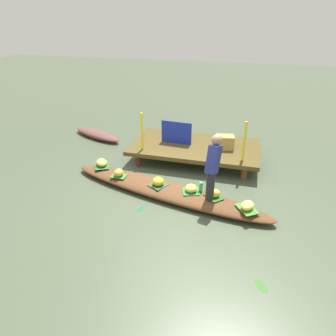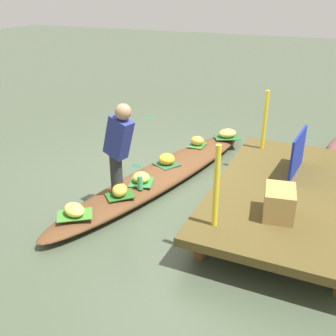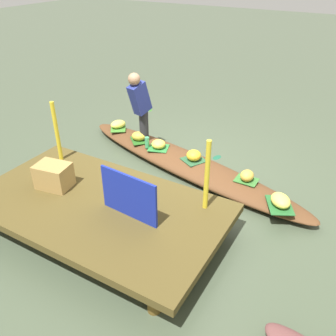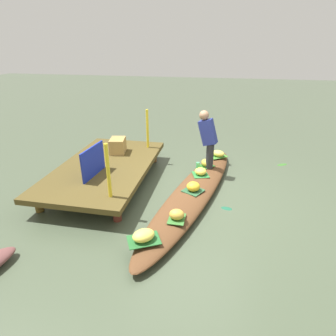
{
  "view_description": "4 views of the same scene",
  "coord_description": "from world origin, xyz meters",
  "px_view_note": "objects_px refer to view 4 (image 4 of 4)",
  "views": [
    {
      "loc": [
        1.52,
        -5.22,
        3.38
      ],
      "look_at": [
        -0.02,
        0.33,
        0.46
      ],
      "focal_mm": 32.64,
      "sensor_mm": 36.0,
      "label": 1
    },
    {
      "loc": [
        4.94,
        2.3,
        2.72
      ],
      "look_at": [
        0.41,
        0.27,
        0.43
      ],
      "focal_mm": 42.36,
      "sensor_mm": 36.0,
      "label": 2
    },
    {
      "loc": [
        -2.32,
        4.59,
        3.09
      ],
      "look_at": [
        -0.01,
        0.61,
        0.34
      ],
      "focal_mm": 38.48,
      "sensor_mm": 36.0,
      "label": 3
    },
    {
      "loc": [
        -4.65,
        -0.41,
        2.71
      ],
      "look_at": [
        0.32,
        0.56,
        0.42
      ],
      "focal_mm": 29.73,
      "sensor_mm": 36.0,
      "label": 4
    }
  ],
  "objects_px": {
    "banana_bunch_0": "(206,163)",
    "banana_bunch_2": "(218,153)",
    "vendor_boat": "(194,192)",
    "water_bottle": "(198,167)",
    "produce_crate": "(118,146)",
    "banana_bunch_5": "(177,214)",
    "market_banner": "(93,161)",
    "vendor_person": "(208,137)",
    "banana_bunch_1": "(193,186)",
    "banana_bunch_4": "(144,235)",
    "banana_bunch_3": "(201,171)"
  },
  "relations": [
    {
      "from": "produce_crate",
      "to": "market_banner",
      "type": "bearing_deg",
      "value": 179.25
    },
    {
      "from": "banana_bunch_1",
      "to": "banana_bunch_5",
      "type": "height_order",
      "value": "banana_bunch_1"
    },
    {
      "from": "market_banner",
      "to": "banana_bunch_3",
      "type": "bearing_deg",
      "value": -63.28
    },
    {
      "from": "banana_bunch_0",
      "to": "banana_bunch_2",
      "type": "distance_m",
      "value": 0.69
    },
    {
      "from": "banana_bunch_3",
      "to": "vendor_person",
      "type": "bearing_deg",
      "value": -11.99
    },
    {
      "from": "water_bottle",
      "to": "banana_bunch_1",
      "type": "bearing_deg",
      "value": -179.82
    },
    {
      "from": "banana_bunch_3",
      "to": "produce_crate",
      "type": "distance_m",
      "value": 2.01
    },
    {
      "from": "banana_bunch_0",
      "to": "produce_crate",
      "type": "relative_size",
      "value": 0.57
    },
    {
      "from": "banana_bunch_5",
      "to": "banana_bunch_0",
      "type": "bearing_deg",
      "value": -8.03
    },
    {
      "from": "water_bottle",
      "to": "banana_bunch_2",
      "type": "bearing_deg",
      "value": -23.61
    },
    {
      "from": "water_bottle",
      "to": "market_banner",
      "type": "distance_m",
      "value": 2.15
    },
    {
      "from": "banana_bunch_5",
      "to": "market_banner",
      "type": "bearing_deg",
      "value": 63.7
    },
    {
      "from": "vendor_boat",
      "to": "banana_bunch_2",
      "type": "distance_m",
      "value": 1.73
    },
    {
      "from": "produce_crate",
      "to": "banana_bunch_0",
      "type": "bearing_deg",
      "value": -89.27
    },
    {
      "from": "banana_bunch_0",
      "to": "banana_bunch_4",
      "type": "xyz_separation_m",
      "value": [
        -2.7,
        0.66,
        -0.0
      ]
    },
    {
      "from": "banana_bunch_0",
      "to": "banana_bunch_5",
      "type": "bearing_deg",
      "value": 171.97
    },
    {
      "from": "banana_bunch_2",
      "to": "banana_bunch_3",
      "type": "distance_m",
      "value": 1.15
    },
    {
      "from": "banana_bunch_0",
      "to": "water_bottle",
      "type": "xyz_separation_m",
      "value": [
        -0.28,
        0.15,
        0.01
      ]
    },
    {
      "from": "water_bottle",
      "to": "banana_bunch_4",
      "type": "bearing_deg",
      "value": 168.17
    },
    {
      "from": "produce_crate",
      "to": "vendor_person",
      "type": "bearing_deg",
      "value": -90.76
    },
    {
      "from": "banana_bunch_0",
      "to": "banana_bunch_1",
      "type": "relative_size",
      "value": 1.02
    },
    {
      "from": "banana_bunch_3",
      "to": "banana_bunch_5",
      "type": "height_order",
      "value": "banana_bunch_5"
    },
    {
      "from": "vendor_boat",
      "to": "banana_bunch_5",
      "type": "xyz_separation_m",
      "value": [
        -1.09,
        0.15,
        0.19
      ]
    },
    {
      "from": "produce_crate",
      "to": "vendor_boat",
      "type": "bearing_deg",
      "value": -118.24
    },
    {
      "from": "banana_bunch_1",
      "to": "vendor_person",
      "type": "distance_m",
      "value": 1.28
    },
    {
      "from": "banana_bunch_0",
      "to": "market_banner",
      "type": "distance_m",
      "value": 2.42
    },
    {
      "from": "vendor_boat",
      "to": "banana_bunch_0",
      "type": "xyz_separation_m",
      "value": [
        1.03,
        -0.15,
        0.19
      ]
    },
    {
      "from": "vendor_boat",
      "to": "banana_bunch_1",
      "type": "distance_m",
      "value": 0.24
    },
    {
      "from": "vendor_person",
      "to": "market_banner",
      "type": "relative_size",
      "value": 1.57
    },
    {
      "from": "banana_bunch_1",
      "to": "banana_bunch_2",
      "type": "xyz_separation_m",
      "value": [
        1.81,
        -0.4,
        -0.01
      ]
    },
    {
      "from": "banana_bunch_4",
      "to": "water_bottle",
      "type": "bearing_deg",
      "value": -11.83
    },
    {
      "from": "banana_bunch_3",
      "to": "banana_bunch_5",
      "type": "relative_size",
      "value": 1.03
    },
    {
      "from": "banana_bunch_4",
      "to": "produce_crate",
      "type": "height_order",
      "value": "produce_crate"
    },
    {
      "from": "water_bottle",
      "to": "banana_bunch_0",
      "type": "bearing_deg",
      "value": -29.08
    },
    {
      "from": "banana_bunch_5",
      "to": "vendor_person",
      "type": "height_order",
      "value": "vendor_person"
    },
    {
      "from": "banana_bunch_0",
      "to": "banana_bunch_2",
      "type": "relative_size",
      "value": 0.85
    },
    {
      "from": "vendor_person",
      "to": "banana_bunch_5",
      "type": "bearing_deg",
      "value": 171.49
    },
    {
      "from": "banana_bunch_0",
      "to": "water_bottle",
      "type": "bearing_deg",
      "value": 150.92
    },
    {
      "from": "banana_bunch_1",
      "to": "vendor_boat",
      "type": "bearing_deg",
      "value": -1.6
    },
    {
      "from": "banana_bunch_5",
      "to": "water_bottle",
      "type": "bearing_deg",
      "value": -4.47
    },
    {
      "from": "vendor_boat",
      "to": "produce_crate",
      "type": "distance_m",
      "value": 2.17
    },
    {
      "from": "vendor_person",
      "to": "banana_bunch_3",
      "type": "bearing_deg",
      "value": 168.01
    },
    {
      "from": "banana_bunch_5",
      "to": "vendor_person",
      "type": "xyz_separation_m",
      "value": [
        2.06,
        -0.31,
        0.62
      ]
    },
    {
      "from": "banana_bunch_3",
      "to": "banana_bunch_4",
      "type": "bearing_deg",
      "value": 165.35
    },
    {
      "from": "banana_bunch_4",
      "to": "water_bottle",
      "type": "relative_size",
      "value": 1.63
    },
    {
      "from": "water_bottle",
      "to": "produce_crate",
      "type": "xyz_separation_m",
      "value": [
        0.25,
        1.86,
        0.26
      ]
    },
    {
      "from": "banana_bunch_3",
      "to": "market_banner",
      "type": "bearing_deg",
      "value": 112.26
    },
    {
      "from": "vendor_boat",
      "to": "water_bottle",
      "type": "height_order",
      "value": "water_bottle"
    },
    {
      "from": "banana_bunch_5",
      "to": "water_bottle",
      "type": "relative_size",
      "value": 1.2
    },
    {
      "from": "banana_bunch_0",
      "to": "banana_bunch_5",
      "type": "xyz_separation_m",
      "value": [
        -2.11,
        0.3,
        -0.0
      ]
    }
  ]
}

